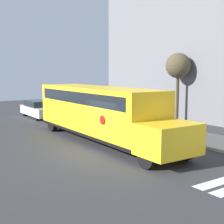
# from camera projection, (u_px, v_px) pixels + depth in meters

# --- Properties ---
(ground_plane) EXTENTS (60.00, 60.00, 0.00)m
(ground_plane) POSITION_uv_depth(u_px,v_px,m) (98.00, 153.00, 15.08)
(ground_plane) COLOR #333335
(sidewalk_strip) EXTENTS (44.00, 3.00, 0.15)m
(sidewalk_strip) POSITION_uv_depth(u_px,v_px,m) (191.00, 136.00, 18.64)
(sidewalk_strip) COLOR #B2ADA3
(sidewalk_strip) RESTS_ON ground
(school_bus) EXTENTS (11.90, 2.57, 3.05)m
(school_bus) POSITION_uv_depth(u_px,v_px,m) (100.00, 110.00, 17.54)
(school_bus) COLOR yellow
(school_bus) RESTS_ON ground
(parked_car) EXTENTS (4.77, 1.87, 1.43)m
(parked_car) POSITION_uv_depth(u_px,v_px,m) (39.00, 109.00, 26.87)
(parked_car) COLOR silver
(parked_car) RESTS_ON ground
(tree_near_sidewalk) EXTENTS (1.93, 1.93, 5.35)m
(tree_near_sidewalk) POSITION_uv_depth(u_px,v_px,m) (178.00, 66.00, 24.02)
(tree_near_sidewalk) COLOR #423323
(tree_near_sidewalk) RESTS_ON ground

